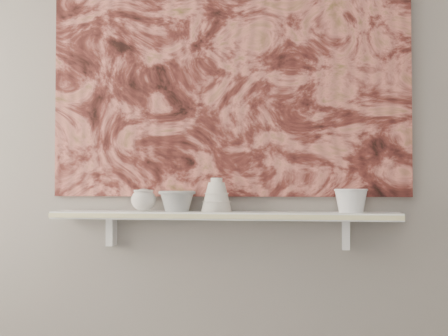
% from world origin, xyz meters
% --- Properties ---
extents(wall_back, '(3.60, 0.00, 3.60)m').
position_xyz_m(wall_back, '(0.00, 1.60, 1.35)').
color(wall_back, gray).
rests_on(wall_back, floor).
extents(shelf, '(1.40, 0.18, 0.03)m').
position_xyz_m(shelf, '(0.00, 1.51, 0.92)').
color(shelf, silver).
rests_on(shelf, wall_back).
extents(shelf_stripe, '(1.40, 0.01, 0.02)m').
position_xyz_m(shelf_stripe, '(0.00, 1.41, 0.92)').
color(shelf_stripe, beige).
rests_on(shelf_stripe, shelf).
extents(bracket_left, '(0.03, 0.06, 0.12)m').
position_xyz_m(bracket_left, '(-0.49, 1.57, 0.84)').
color(bracket_left, silver).
rests_on(bracket_left, wall_back).
extents(bracket_right, '(0.03, 0.06, 0.12)m').
position_xyz_m(bracket_right, '(0.49, 1.57, 0.84)').
color(bracket_right, silver).
rests_on(bracket_right, wall_back).
extents(painting, '(1.50, 0.02, 1.10)m').
position_xyz_m(painting, '(0.00, 1.59, 1.54)').
color(painting, '#5C2420').
rests_on(painting, wall_back).
extents(house_motif, '(0.09, 0.00, 0.08)m').
position_xyz_m(house_motif, '(0.45, 1.57, 1.23)').
color(house_motif, black).
rests_on(house_motif, painting).
extents(bowl_grey, '(0.15, 0.15, 0.09)m').
position_xyz_m(bowl_grey, '(-0.19, 1.51, 0.97)').
color(bowl_grey, gray).
rests_on(bowl_grey, shelf).
extents(cup_cream, '(0.12, 0.12, 0.09)m').
position_xyz_m(cup_cream, '(-0.33, 1.51, 0.98)').
color(cup_cream, beige).
rests_on(cup_cream, shelf).
extents(bell_vessel, '(0.15, 0.15, 0.14)m').
position_xyz_m(bell_vessel, '(-0.02, 1.51, 1.00)').
color(bell_vessel, beige).
rests_on(bell_vessel, shelf).
extents(bowl_white, '(0.16, 0.16, 0.09)m').
position_xyz_m(bowl_white, '(0.51, 1.51, 0.98)').
color(bowl_white, white).
rests_on(bowl_white, shelf).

